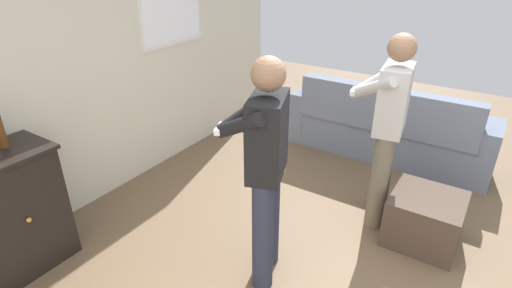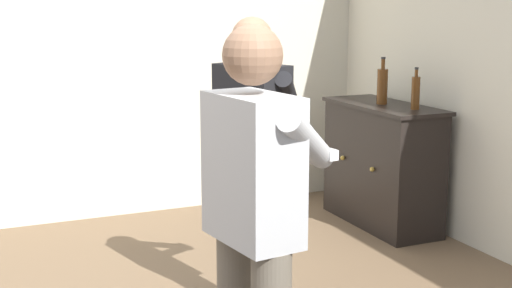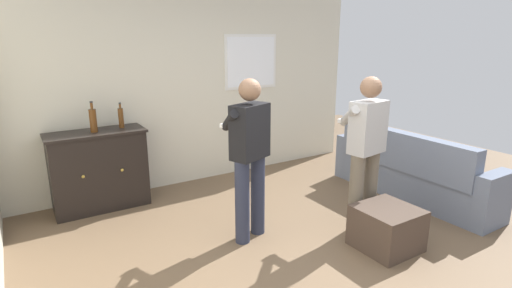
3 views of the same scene
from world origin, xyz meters
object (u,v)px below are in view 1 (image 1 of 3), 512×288
Objects in this scene: ottoman at (424,219)px; person_standing_left at (265,166)px; couch at (385,131)px; bottle_wine_green at (0,131)px; person_standing_right at (388,124)px.

ottoman is 1.57m from person_standing_left.
bottle_wine_green reaches higher than couch.
couch is at bearing 13.99° from person_standing_right.
bottle_wine_green is (-3.17, 1.86, 0.76)m from couch.
person_standing_left is at bearing 156.93° from person_standing_right.
couch is 3.75m from bottle_wine_green.
person_standing_left is 1.24m from person_standing_right.
person_standing_left is (0.84, -1.67, -0.16)m from bottle_wine_green.
person_standing_right reaches higher than ottoman.
person_standing_left and person_standing_right have the same top height.
bottle_wine_green is 1.87m from person_standing_left.
ottoman is at bearing -41.53° from person_standing_left.
person_standing_left is at bearing -63.29° from bottle_wine_green.
couch reaches higher than ottoman.
couch is 1.36m from person_standing_right.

